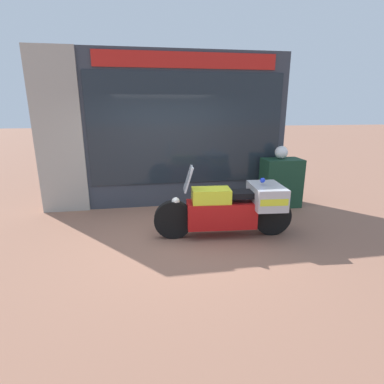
% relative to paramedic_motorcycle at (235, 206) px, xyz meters
% --- Properties ---
extents(ground_plane, '(60.00, 60.00, 0.00)m').
position_rel_paramedic_motorcycle_xyz_m(ground_plane, '(-1.00, 0.07, -0.55)').
color(ground_plane, '#8E604C').
extents(shop_building, '(5.50, 0.55, 3.40)m').
position_rel_paramedic_motorcycle_xyz_m(shop_building, '(-1.42, 2.07, 1.16)').
color(shop_building, '#333842').
rests_on(shop_building, ground).
extents(window_display, '(4.07, 0.30, 1.97)m').
position_rel_paramedic_motorcycle_xyz_m(window_display, '(-0.59, 2.10, -0.08)').
color(window_display, slate).
rests_on(window_display, ground).
extents(paramedic_motorcycle, '(2.45, 0.84, 1.28)m').
position_rel_paramedic_motorcycle_xyz_m(paramedic_motorcycle, '(0.00, 0.00, 0.00)').
color(paramedic_motorcycle, black).
rests_on(paramedic_motorcycle, ground).
extents(utility_cabinet, '(0.86, 0.54, 1.10)m').
position_rel_paramedic_motorcycle_xyz_m(utility_cabinet, '(1.56, 1.48, 0.00)').
color(utility_cabinet, '#193D28').
rests_on(utility_cabinet, ground).
extents(white_helmet, '(0.29, 0.29, 0.29)m').
position_rel_paramedic_motorcycle_xyz_m(white_helmet, '(1.53, 1.52, 0.69)').
color(white_helmet, white).
rests_on(white_helmet, utility_cabinet).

